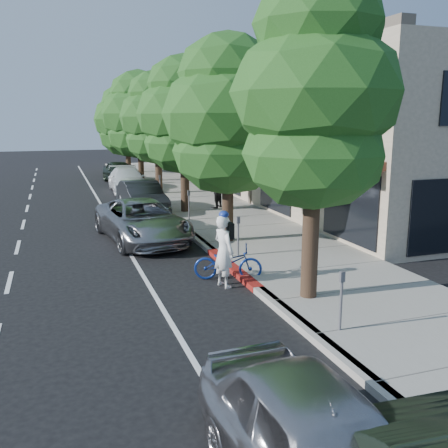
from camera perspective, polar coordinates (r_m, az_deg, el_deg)
name	(u,v)px	position (r m, az deg, el deg)	size (l,w,h in m)	color
ground	(245,281)	(13.98, 2.38, -6.50)	(120.00, 120.00, 0.00)	black
sidewalk	(228,219)	(21.99, 0.41, 0.62)	(4.60, 56.00, 0.15)	gray
curb	(177,222)	(21.36, -5.42, 0.22)	(0.30, 56.00, 0.15)	#9E998E
curb_red_segment	(233,268)	(14.85, 0.98, -5.06)	(0.32, 4.00, 0.15)	maroon
storefront_building	(282,132)	(33.61, 6.63, 10.41)	(10.00, 36.00, 7.00)	beige
street_tree_0	(316,98)	(11.83, 10.43, 13.96)	(3.94, 3.94, 7.64)	black
street_tree_1	(228,117)	(17.31, 0.44, 12.16)	(4.52, 4.52, 7.27)	black
street_tree_2	(184,116)	(23.06, -4.62, 12.16)	(4.31, 4.31, 7.23)	black
street_tree_3	(157,119)	(28.91, -7.64, 11.85)	(4.28, 4.28, 7.07)	black
street_tree_4	(139,115)	(34.81, -9.66, 12.14)	(5.15, 5.15, 7.59)	black
street_tree_5	(127,120)	(40.74, -11.06, 11.55)	(5.20, 5.20, 7.12)	black
cyclist	(224,251)	(13.25, -0.03, -3.13)	(0.71, 0.47, 1.95)	white
bicycle	(228,262)	(13.92, 0.46, -4.42)	(0.66, 1.90, 1.00)	navy
silver_suv	(142,221)	(18.45, -9.35, 0.37)	(2.50, 5.42, 1.51)	#98989C
dark_sedan	(142,197)	(23.79, -9.37, 3.01)	(1.61, 4.61, 1.52)	#212427
white_pickup	(127,180)	(31.12, -11.00, 5.00)	(2.02, 4.97, 1.44)	white
dark_suv_far	(120,172)	(35.30, -11.82, 5.83)	(1.77, 4.40, 1.50)	black
pedestrian	(215,191)	(24.06, -1.04, 3.84)	(0.82, 0.64, 1.69)	black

